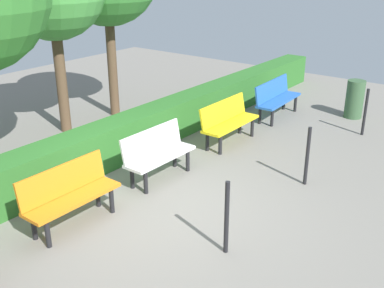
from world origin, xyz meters
name	(u,v)px	position (x,y,z in m)	size (l,w,h in m)	color
ground_plane	(155,208)	(0.00, 0.00, 0.00)	(19.05, 19.05, 0.00)	gray
bench_blue	(276,97)	(-4.93, -0.58, 0.48)	(1.61, 0.52, 0.86)	blue
bench_yellow	(228,120)	(-2.89, -0.59, 0.48)	(1.50, 0.46, 0.86)	yellow
bench_white	(157,152)	(-0.81, -0.65, 0.48)	(1.37, 0.48, 0.86)	white
bench_orange	(69,193)	(1.01, -0.66, 0.48)	(1.42, 0.47, 0.86)	orange
hedge_row	(115,141)	(-0.90, -1.74, 0.38)	(15.05, 0.59, 0.76)	#2D6B28
railing_post_near	(365,112)	(-4.98, 1.45, 0.50)	(0.06, 0.06, 1.00)	black
railing_post_mid	(307,156)	(-2.11, 1.45, 0.50)	(0.06, 0.06, 1.00)	black
railing_post_far	(227,218)	(0.28, 1.45, 0.50)	(0.06, 0.06, 1.00)	black
trash_bin	(355,99)	(-6.00, 0.88, 0.44)	(0.41, 0.41, 0.88)	#385938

